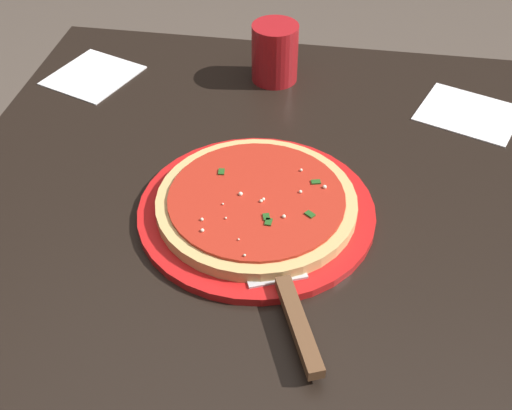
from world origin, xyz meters
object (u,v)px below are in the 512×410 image
object	(u,v)px
serving_plate	(256,213)
napkin_folded_right	(469,113)
pizza	(256,205)
pizza_server	(288,298)
napkin_loose_left	(93,75)
cup_tall_drink	(275,53)

from	to	relation	value
serving_plate	napkin_folded_right	distance (m)	0.41
pizza	napkin_folded_right	bearing A→B (deg)	44.56
pizza_server	serving_plate	bearing A→B (deg)	112.66
pizza	pizza_server	distance (m)	0.15
pizza	napkin_loose_left	distance (m)	0.44
cup_tall_drink	serving_plate	bearing A→B (deg)	-85.98
napkin_folded_right	napkin_loose_left	xyz separation A→B (m)	(-0.62, 0.02, 0.00)
pizza_server	napkin_folded_right	size ratio (longest dim) A/B	1.52
pizza	pizza_server	bearing A→B (deg)	-67.35
serving_plate	napkin_loose_left	world-z (taller)	serving_plate
serving_plate	napkin_loose_left	distance (m)	0.44
napkin_loose_left	pizza_server	bearing A→B (deg)	-48.89
pizza	pizza_server	world-z (taller)	pizza
napkin_folded_right	pizza_server	bearing A→B (deg)	-118.35
pizza	pizza_server	xyz separation A→B (m)	(0.06, -0.14, -0.00)
pizza_server	cup_tall_drink	bearing A→B (deg)	99.77
pizza	serving_plate	bearing A→B (deg)	163.79
pizza_server	pizza	bearing A→B (deg)	112.65
cup_tall_drink	napkin_loose_left	distance (m)	0.31
napkin_folded_right	napkin_loose_left	size ratio (longest dim) A/B	1.08
napkin_folded_right	napkin_loose_left	bearing A→B (deg)	178.57
pizza	napkin_folded_right	xyz separation A→B (m)	(0.29, 0.29, -0.02)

